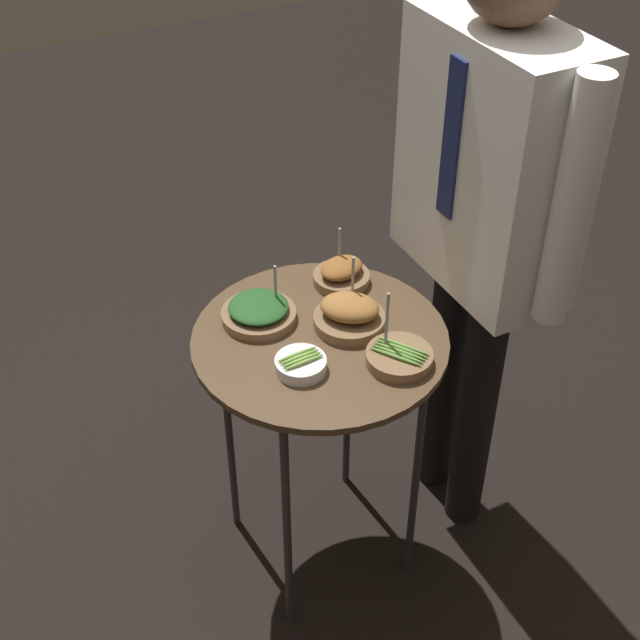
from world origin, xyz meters
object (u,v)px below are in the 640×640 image
object	(u,v)px
waiter_figure	(487,190)
bowl_asparagus_center	(399,357)
bowl_roast_front_right	(349,314)
bowl_roast_far_rim	(341,274)
bowl_spinach_back_right	(259,312)
serving_cart	(320,360)
bowl_asparagus_front_center	(301,364)

from	to	relation	value
waiter_figure	bowl_asparagus_center	bearing A→B (deg)	-63.06
bowl_roast_front_right	bowl_asparagus_center	distance (m)	0.17
bowl_roast_front_right	bowl_roast_far_rim	distance (m)	0.17
waiter_figure	bowl_roast_front_right	bearing A→B (deg)	-91.36
bowl_spinach_back_right	waiter_figure	bearing A→B (deg)	76.72
bowl_asparagus_center	serving_cart	bearing A→B (deg)	-143.80
bowl_roast_front_right	serving_cart	bearing A→B (deg)	-84.25
serving_cart	bowl_spinach_back_right	bearing A→B (deg)	-141.65
bowl_spinach_back_right	serving_cart	bearing A→B (deg)	38.35
bowl_roast_front_right	bowl_spinach_back_right	size ratio (longest dim) A/B	0.98
bowl_roast_front_right	waiter_figure	world-z (taller)	waiter_figure
bowl_roast_far_rim	bowl_spinach_back_right	bearing A→B (deg)	-80.33
bowl_asparagus_front_center	bowl_spinach_back_right	distance (m)	0.20
bowl_asparagus_front_center	bowl_roast_far_rim	world-z (taller)	bowl_roast_far_rim
bowl_spinach_back_right	waiter_figure	world-z (taller)	waiter_figure
serving_cart	waiter_figure	size ratio (longest dim) A/B	0.47
serving_cart	bowl_roast_far_rim	distance (m)	0.24
bowl_roast_far_rim	waiter_figure	distance (m)	0.41
serving_cart	bowl_roast_front_right	size ratio (longest dim) A/B	4.42
bowl_asparagus_front_center	bowl_roast_far_rim	distance (m)	0.34
bowl_spinach_back_right	bowl_roast_far_rim	size ratio (longest dim) A/B	1.26
bowl_asparagus_front_center	bowl_asparagus_center	distance (m)	0.22
waiter_figure	serving_cart	bearing A→B (deg)	-90.01
serving_cart	waiter_figure	distance (m)	0.54
bowl_asparagus_center	waiter_figure	distance (m)	0.43
bowl_spinach_back_right	bowl_asparagus_center	xyz separation A→B (m)	(0.28, 0.21, -0.01)
bowl_roast_far_rim	waiter_figure	size ratio (longest dim) A/B	0.09
bowl_asparagus_front_center	bowl_roast_far_rim	xyz separation A→B (m)	(-0.24, 0.23, 0.01)
bowl_spinach_back_right	bowl_asparagus_center	size ratio (longest dim) A/B	1.04
bowl_roast_front_right	waiter_figure	bearing A→B (deg)	88.64
bowl_roast_front_right	bowl_asparagus_center	bearing A→B (deg)	11.84
bowl_asparagus_front_center	waiter_figure	xyz separation A→B (m)	(-0.08, 0.51, 0.26)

